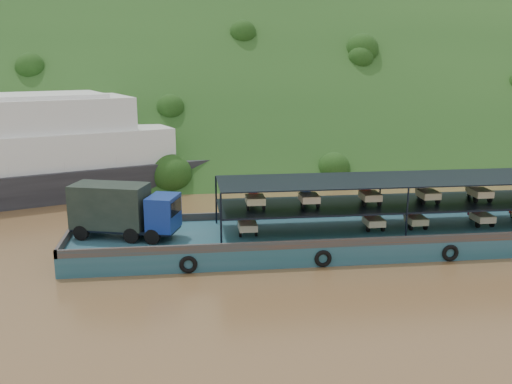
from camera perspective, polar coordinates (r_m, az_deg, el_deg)
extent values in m
plane|color=brown|center=(37.66, 3.61, -5.70)|extent=(160.00, 160.00, 0.00)
cube|color=#1A3C16|center=(72.32, -1.71, 3.57)|extent=(140.00, 39.60, 39.60)
cube|color=#16464F|center=(38.19, 8.38, -4.60)|extent=(35.00, 7.00, 1.20)
cube|color=#592D19|center=(41.09, 7.16, -2.03)|extent=(35.00, 0.20, 0.50)
cube|color=#592D19|center=(34.83, 9.91, -4.97)|extent=(35.00, 0.20, 0.50)
cube|color=#592D19|center=(37.33, -18.34, -4.21)|extent=(0.20, 7.00, 0.50)
torus|color=black|center=(33.52, -6.78, -7.22)|extent=(1.06, 0.26, 1.06)
torus|color=black|center=(34.47, 6.72, -6.64)|extent=(1.06, 0.26, 1.06)
torus|color=black|center=(37.15, 18.86, -5.80)|extent=(1.06, 0.26, 1.06)
cylinder|color=black|center=(37.00, -17.07, -3.90)|extent=(1.02, 0.61, 0.96)
cylinder|color=black|center=(38.73, -15.72, -3.04)|extent=(1.02, 0.61, 0.96)
cylinder|color=black|center=(35.65, -12.35, -4.26)|extent=(1.02, 0.61, 0.96)
cylinder|color=black|center=(37.45, -11.18, -3.35)|extent=(1.02, 0.61, 0.96)
cylinder|color=black|center=(35.17, -10.31, -4.40)|extent=(1.02, 0.61, 0.96)
cylinder|color=black|center=(36.99, -9.23, -3.47)|extent=(1.02, 0.61, 0.96)
cube|color=black|center=(36.79, -12.88, -3.50)|extent=(6.90, 3.97, 0.19)
cube|color=navy|center=(35.60, -9.25, -2.04)|extent=(2.25, 2.70, 2.12)
cube|color=black|center=(35.24, -8.01, -1.50)|extent=(0.63, 1.86, 0.87)
cube|color=black|center=(36.80, -14.38, -1.31)|extent=(5.11, 3.58, 2.70)
cube|color=black|center=(38.64, 13.50, -1.13)|extent=(23.00, 5.00, 0.12)
cube|color=black|center=(38.27, 13.63, 1.25)|extent=(23.00, 5.00, 0.08)
cylinder|color=black|center=(33.86, -3.52, -2.84)|extent=(0.12, 0.12, 3.30)
cylinder|color=black|center=(38.68, -4.01, -0.79)|extent=(0.12, 0.12, 3.30)
cylinder|color=black|center=(36.40, 14.87, -2.12)|extent=(0.12, 0.12, 3.30)
cylinder|color=black|center=(40.92, 12.28, -0.28)|extent=(0.12, 0.12, 3.30)
cylinder|color=black|center=(37.79, -1.09, -3.29)|extent=(0.12, 0.52, 0.52)
cylinder|color=black|center=(36.03, -1.58, -4.13)|extent=(0.14, 0.52, 0.52)
cylinder|color=black|center=(36.14, 0.00, -4.07)|extent=(0.14, 0.52, 0.52)
cube|color=beige|center=(36.31, -0.85, -3.42)|extent=(1.15, 1.50, 0.44)
cube|color=red|center=(37.36, -1.05, -2.65)|extent=(0.55, 0.80, 0.80)
cube|color=red|center=(37.03, -1.02, -1.99)|extent=(0.50, 0.10, 0.10)
cylinder|color=black|center=(39.51, 11.01, -2.79)|extent=(0.12, 0.52, 0.52)
cylinder|color=black|center=(37.72, 11.13, -3.57)|extent=(0.14, 0.52, 0.52)
cylinder|color=black|center=(38.04, 12.56, -3.50)|extent=(0.14, 0.52, 0.52)
cube|color=beige|center=(38.10, 11.70, -2.90)|extent=(1.15, 1.50, 0.44)
cube|color=red|center=(39.10, 11.18, -2.18)|extent=(0.55, 0.80, 0.80)
cube|color=red|center=(38.78, 11.30, -1.55)|extent=(0.50, 0.10, 0.10)
cylinder|color=black|center=(40.49, 14.91, -2.61)|extent=(0.12, 0.52, 0.52)
cylinder|color=black|center=(38.71, 15.21, -3.36)|extent=(0.14, 0.52, 0.52)
cylinder|color=black|center=(39.10, 16.57, -3.28)|extent=(0.14, 0.52, 0.52)
cube|color=#C2BB89|center=(39.12, 15.72, -2.70)|extent=(1.15, 1.50, 0.44)
cube|color=#AC0B17|center=(40.09, 15.11, -2.01)|extent=(0.55, 0.80, 0.80)
cube|color=#AC0B17|center=(39.79, 15.26, -1.39)|extent=(0.50, 0.10, 0.10)
cylinder|color=black|center=(42.44, 20.75, -2.30)|extent=(0.12, 0.52, 0.52)
cylinder|color=black|center=(40.69, 21.29, -3.01)|extent=(0.14, 0.52, 0.52)
cylinder|color=black|center=(41.17, 22.52, -2.93)|extent=(0.14, 0.52, 0.52)
cube|color=beige|center=(41.13, 21.71, -2.38)|extent=(1.15, 1.50, 0.44)
cube|color=#B00B25|center=(42.06, 20.99, -1.73)|extent=(0.55, 0.80, 0.80)
cube|color=#B00B25|center=(41.77, 21.18, -1.14)|extent=(0.50, 0.10, 0.10)
cylinder|color=black|center=(37.39, -0.36, -0.73)|extent=(0.12, 0.52, 0.52)
cylinder|color=black|center=(35.60, -0.81, -1.46)|extent=(0.14, 0.52, 0.52)
cylinder|color=black|center=(35.72, 0.78, -1.40)|extent=(0.14, 0.52, 0.52)
cube|color=beige|center=(35.91, -0.08, -0.76)|extent=(1.15, 1.50, 0.44)
cube|color=red|center=(36.97, -0.31, -0.06)|extent=(0.55, 0.80, 0.80)
cube|color=red|center=(36.67, -0.27, 0.63)|extent=(0.50, 0.10, 0.10)
cylinder|color=black|center=(37.95, 4.86, -0.57)|extent=(0.12, 0.52, 0.52)
cylinder|color=black|center=(36.14, 4.67, -1.27)|extent=(0.14, 0.52, 0.52)
cylinder|color=black|center=(36.35, 6.22, -1.22)|extent=(0.14, 0.52, 0.52)
cube|color=beige|center=(36.49, 5.34, -0.59)|extent=(1.15, 1.50, 0.44)
cube|color=#184093|center=(37.54, 4.97, 0.09)|extent=(0.55, 0.80, 0.80)
cube|color=#184093|center=(37.24, 5.05, 0.77)|extent=(0.50, 0.10, 0.10)
cylinder|color=black|center=(38.97, 10.66, -0.38)|extent=(0.12, 0.52, 0.52)
cylinder|color=black|center=(37.16, 10.77, -1.06)|extent=(0.14, 0.52, 0.52)
cylinder|color=black|center=(37.48, 12.22, -1.01)|extent=(0.14, 0.52, 0.52)
cube|color=tan|center=(37.56, 11.35, -0.40)|extent=(1.15, 1.50, 0.44)
cube|color=#B91F0C|center=(38.58, 10.83, 0.26)|extent=(0.55, 0.80, 0.80)
cube|color=#B91F0C|center=(38.28, 10.96, 0.92)|extent=(0.50, 0.10, 0.10)
cylinder|color=black|center=(40.34, 16.00, -0.21)|extent=(0.12, 0.52, 0.52)
cylinder|color=black|center=(38.54, 16.35, -0.85)|extent=(0.14, 0.52, 0.52)
cylinder|color=black|center=(38.95, 17.70, -0.80)|extent=(0.14, 0.52, 0.52)
cube|color=#C3B88A|center=(38.98, 16.86, -0.22)|extent=(1.15, 1.50, 0.44)
cube|color=beige|center=(39.96, 16.22, 0.42)|extent=(0.55, 0.80, 0.80)
cube|color=beige|center=(39.68, 16.38, 1.06)|extent=(0.50, 0.10, 0.10)
cylinder|color=black|center=(41.89, 20.55, -0.06)|extent=(0.12, 0.52, 0.52)
cylinder|color=black|center=(40.11, 21.10, -0.67)|extent=(0.14, 0.52, 0.52)
cylinder|color=black|center=(40.59, 22.34, -0.62)|extent=(0.14, 0.52, 0.52)
cube|color=beige|center=(40.57, 21.53, -0.06)|extent=(1.15, 1.50, 0.44)
cube|color=beige|center=(41.52, 20.80, 0.55)|extent=(0.55, 0.80, 0.80)
cube|color=beige|center=(41.25, 20.99, 1.16)|extent=(0.50, 0.10, 0.10)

